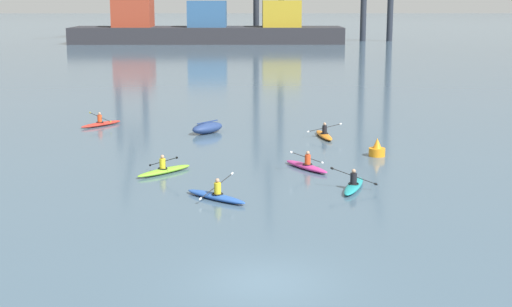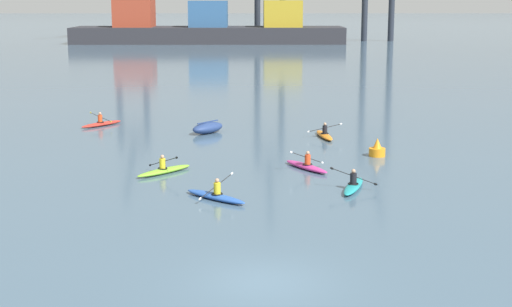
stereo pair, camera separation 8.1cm
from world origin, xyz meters
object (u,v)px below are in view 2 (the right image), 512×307
Objects in this scene: container_barge at (208,28)px; channel_buoy at (377,150)px; kayak_red at (101,123)px; kayak_lime at (164,170)px; capsized_dinghy at (208,128)px; kayak_blue at (216,196)px; kayak_magenta at (307,166)px; kayak_teal at (354,185)px; kayak_orange at (324,135)px.

container_barge reaches higher than channel_buoy.
kayak_lime is (5.83, -14.25, 0.00)m from kayak_red.
capsized_dinghy is 7.92m from kayak_red.
channel_buoy is (14.97, -105.80, -2.49)m from container_barge.
kayak_red is at bearing 114.11° from kayak_blue.
kayak_magenta is 4.50m from kayak_teal.
capsized_dinghy is 11.88m from kayak_magenta.
kayak_orange is (1.77, 8.92, 0.00)m from kayak_magenta.
kayak_red reaches higher than capsized_dinghy.
channel_buoy is 6.19m from kayak_orange.
capsized_dinghy is 16.43m from kayak_blue.
kayak_orange is (7.35, -1.56, -0.18)m from capsized_dinghy.
kayak_red is 1.04× the size of kayak_lime.
channel_buoy reaches higher than capsized_dinghy.
kayak_red is 0.88× the size of kayak_orange.
channel_buoy is 0.29× the size of kayak_orange.
kayak_blue is 5.73m from kayak_lime.
channel_buoy is at bearing -67.74° from kayak_orange.
channel_buoy is at bearing 19.96° from kayak_lime.
container_barge is at bearing 95.69° from kayak_magenta.
container_barge reaches higher than kayak_magenta.
channel_buoy is 0.29× the size of kayak_teal.
capsized_dinghy is at bearing -86.93° from container_barge.
kayak_orange is at bearing 90.33° from kayak_teal.
kayak_blue is at bearing -126.42° from kayak_magenta.
kayak_magenta reaches higher than kayak_teal.
channel_buoy is at bearing -81.94° from container_barge.
kayak_teal is at bearing -63.03° from capsized_dinghy.
kayak_lime reaches higher than kayak_orange.
kayak_blue is at bearing -163.93° from kayak_teal.
container_barge is at bearing 96.41° from kayak_teal.
kayak_red is 22.90m from kayak_teal.
kayak_magenta reaches higher than kayak_red.
container_barge is 17.53× the size of kayak_lime.
container_barge is 18.81× the size of capsized_dinghy.
kayak_orange is (6.11, 14.82, -0.00)m from kayak_blue.
kayak_blue is 16.03m from kayak_orange.
kayak_magenta is at bearing 7.09° from kayak_lime.
channel_buoy is (9.70, -7.29, 0.01)m from capsized_dinghy.
kayak_teal is at bearing -89.67° from kayak_orange.
channel_buoy is at bearing 72.74° from kayak_teal.
container_barge is at bearing 98.06° from channel_buoy.
kayak_teal reaches higher than kayak_orange.
kayak_lime is at bearing 119.12° from kayak_blue.
channel_buoy is at bearing 37.86° from kayak_magenta.
kayak_blue is at bearing -132.95° from channel_buoy.
kayak_blue is at bearing -85.67° from capsized_dinghy.
container_barge is 95.70m from kayak_red.
capsized_dinghy is at bearing 168.00° from kayak_orange.
channel_buoy is 0.31× the size of kayak_magenta.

